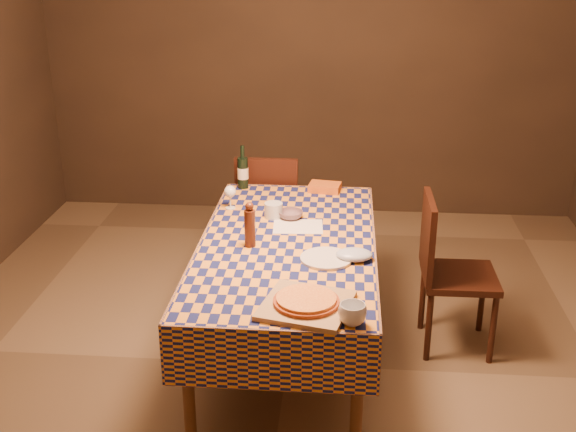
{
  "coord_description": "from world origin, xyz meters",
  "views": [
    {
      "loc": [
        0.29,
        -3.52,
        2.32
      ],
      "look_at": [
        0.0,
        0.05,
        0.9
      ],
      "focal_mm": 45.0,
      "sensor_mm": 36.0,
      "label": 1
    }
  ],
  "objects_px": {
    "dining_table": "(287,255)",
    "wine_bottle": "(243,172)",
    "chair_right": "(446,265)",
    "pizza": "(306,300)",
    "bowl": "(291,215)",
    "cutting_board": "(306,305)",
    "white_plate": "(326,259)",
    "chair_far": "(269,210)"
  },
  "relations": [
    {
      "from": "bowl",
      "to": "wine_bottle",
      "type": "xyz_separation_m",
      "value": [
        -0.35,
        0.51,
        0.08
      ]
    },
    {
      "from": "cutting_board",
      "to": "bowl",
      "type": "height_order",
      "value": "bowl"
    },
    {
      "from": "bowl",
      "to": "chair_right",
      "type": "height_order",
      "value": "chair_right"
    },
    {
      "from": "cutting_board",
      "to": "wine_bottle",
      "type": "bearing_deg",
      "value": 107.77
    },
    {
      "from": "cutting_board",
      "to": "white_plate",
      "type": "distance_m",
      "value": 0.51
    },
    {
      "from": "dining_table",
      "to": "wine_bottle",
      "type": "relative_size",
      "value": 6.52
    },
    {
      "from": "dining_table",
      "to": "white_plate",
      "type": "height_order",
      "value": "white_plate"
    },
    {
      "from": "dining_table",
      "to": "chair_far",
      "type": "xyz_separation_m",
      "value": [
        -0.22,
        1.1,
        -0.17
      ]
    },
    {
      "from": "wine_bottle",
      "to": "white_plate",
      "type": "xyz_separation_m",
      "value": [
        0.57,
        -1.06,
        -0.1
      ]
    },
    {
      "from": "dining_table",
      "to": "chair_right",
      "type": "relative_size",
      "value": 1.98
    },
    {
      "from": "cutting_board",
      "to": "pizza",
      "type": "bearing_deg",
      "value": 0.0
    },
    {
      "from": "dining_table",
      "to": "chair_right",
      "type": "distance_m",
      "value": 0.96
    },
    {
      "from": "pizza",
      "to": "chair_right",
      "type": "distance_m",
      "value": 1.3
    },
    {
      "from": "cutting_board",
      "to": "chair_far",
      "type": "height_order",
      "value": "chair_far"
    },
    {
      "from": "white_plate",
      "to": "chair_far",
      "type": "bearing_deg",
      "value": 108.51
    },
    {
      "from": "wine_bottle",
      "to": "chair_far",
      "type": "xyz_separation_m",
      "value": [
        0.14,
        0.25,
        -0.35
      ]
    },
    {
      "from": "dining_table",
      "to": "cutting_board",
      "type": "bearing_deg",
      "value": -78.63
    },
    {
      "from": "wine_bottle",
      "to": "chair_right",
      "type": "bearing_deg",
      "value": -23.6
    },
    {
      "from": "pizza",
      "to": "chair_far",
      "type": "relative_size",
      "value": 0.34
    },
    {
      "from": "bowl",
      "to": "cutting_board",
      "type": "bearing_deg",
      "value": -81.77
    },
    {
      "from": "chair_far",
      "to": "chair_right",
      "type": "height_order",
      "value": "same"
    },
    {
      "from": "chair_far",
      "to": "white_plate",
      "type": "bearing_deg",
      "value": -71.49
    },
    {
      "from": "dining_table",
      "to": "white_plate",
      "type": "bearing_deg",
      "value": -43.99
    },
    {
      "from": "dining_table",
      "to": "cutting_board",
      "type": "distance_m",
      "value": 0.73
    },
    {
      "from": "cutting_board",
      "to": "pizza",
      "type": "distance_m",
      "value": 0.03
    },
    {
      "from": "dining_table",
      "to": "white_plate",
      "type": "distance_m",
      "value": 0.31
    },
    {
      "from": "wine_bottle",
      "to": "white_plate",
      "type": "bearing_deg",
      "value": -61.54
    },
    {
      "from": "dining_table",
      "to": "bowl",
      "type": "relative_size",
      "value": 12.88
    },
    {
      "from": "cutting_board",
      "to": "wine_bottle",
      "type": "relative_size",
      "value": 1.32
    },
    {
      "from": "pizza",
      "to": "chair_right",
      "type": "height_order",
      "value": "chair_right"
    },
    {
      "from": "wine_bottle",
      "to": "white_plate",
      "type": "height_order",
      "value": "wine_bottle"
    },
    {
      "from": "cutting_board",
      "to": "chair_right",
      "type": "distance_m",
      "value": 1.29
    },
    {
      "from": "bowl",
      "to": "chair_right",
      "type": "bearing_deg",
      "value": -2.45
    },
    {
      "from": "white_plate",
      "to": "dining_table",
      "type": "bearing_deg",
      "value": 136.01
    },
    {
      "from": "pizza",
      "to": "bowl",
      "type": "distance_m",
      "value": 1.07
    },
    {
      "from": "pizza",
      "to": "chair_right",
      "type": "bearing_deg",
      "value": 53.48
    },
    {
      "from": "cutting_board",
      "to": "chair_right",
      "type": "height_order",
      "value": "chair_right"
    },
    {
      "from": "dining_table",
      "to": "wine_bottle",
      "type": "height_order",
      "value": "wine_bottle"
    },
    {
      "from": "dining_table",
      "to": "chair_right",
      "type": "xyz_separation_m",
      "value": [
        0.9,
        0.3,
        -0.17
      ]
    },
    {
      "from": "cutting_board",
      "to": "pizza",
      "type": "height_order",
      "value": "pizza"
    },
    {
      "from": "dining_table",
      "to": "chair_far",
      "type": "distance_m",
      "value": 1.13
    },
    {
      "from": "wine_bottle",
      "to": "bowl",
      "type": "bearing_deg",
      "value": -55.59
    }
  ]
}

